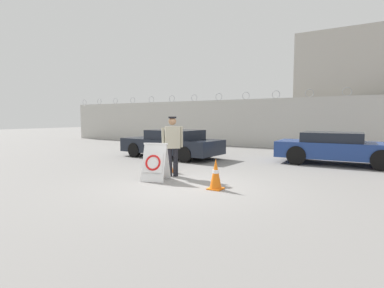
# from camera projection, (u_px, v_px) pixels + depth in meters

# --- Properties ---
(ground_plane) EXTENTS (90.00, 90.00, 0.00)m
(ground_plane) POSITION_uv_depth(u_px,v_px,m) (190.00, 186.00, 7.77)
(ground_plane) COLOR gray
(perimeter_wall) EXTENTS (36.00, 0.30, 3.37)m
(perimeter_wall) POSITION_uv_depth(u_px,v_px,m) (291.00, 123.00, 17.16)
(perimeter_wall) COLOR beige
(perimeter_wall) RESTS_ON ground_plane
(building_block) EXTENTS (8.05, 6.50, 6.78)m
(building_block) POSITION_uv_depth(u_px,v_px,m) (371.00, 92.00, 18.80)
(building_block) COLOR #B2ADA3
(building_block) RESTS_ON ground_plane
(barricade_sign) EXTENTS (0.84, 0.88, 1.07)m
(barricade_sign) POSITION_uv_depth(u_px,v_px,m) (155.00, 162.00, 8.48)
(barricade_sign) COLOR white
(barricade_sign) RESTS_ON ground_plane
(security_guard) EXTENTS (0.67, 0.50, 1.81)m
(security_guard) POSITION_uv_depth(u_px,v_px,m) (172.00, 143.00, 9.04)
(security_guard) COLOR black
(security_guard) RESTS_ON ground_plane
(traffic_cone_near) EXTENTS (0.39, 0.39, 0.70)m
(traffic_cone_near) POSITION_uv_depth(u_px,v_px,m) (168.00, 161.00, 9.82)
(traffic_cone_near) COLOR orange
(traffic_cone_near) RESTS_ON ground_plane
(traffic_cone_mid) EXTENTS (0.35, 0.35, 0.78)m
(traffic_cone_mid) POSITION_uv_depth(u_px,v_px,m) (216.00, 174.00, 7.42)
(traffic_cone_mid) COLOR orange
(traffic_cone_mid) RESTS_ON ground_plane
(parked_car_front_coupe) EXTENTS (4.72, 2.17, 1.24)m
(parked_car_front_coupe) POSITION_uv_depth(u_px,v_px,m) (172.00, 144.00, 13.40)
(parked_car_front_coupe) COLOR black
(parked_car_front_coupe) RESTS_ON ground_plane
(parked_car_rear_sedan) EXTENTS (4.51, 2.06, 1.22)m
(parked_car_rear_sedan) POSITION_uv_depth(u_px,v_px,m) (337.00, 148.00, 11.44)
(parked_car_rear_sedan) COLOR black
(parked_car_rear_sedan) RESTS_ON ground_plane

